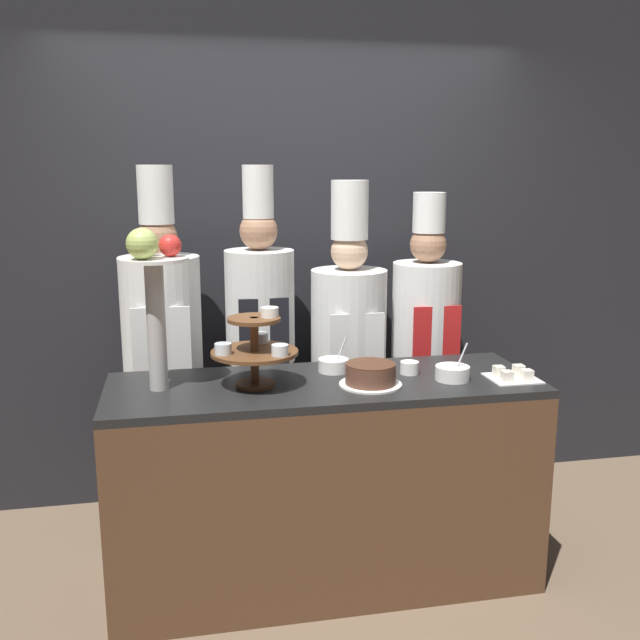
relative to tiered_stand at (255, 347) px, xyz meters
name	(u,v)px	position (x,y,z in m)	size (l,w,h in m)	color
ground_plane	(340,618)	(0.30, -0.31, -1.10)	(14.00, 14.00, 0.00)	brown
wall_back	(288,248)	(0.30, 1.01, 0.30)	(10.00, 0.06, 2.80)	#232328
buffet_counter	(324,482)	(0.30, 0.01, -0.64)	(1.85, 0.64, 0.93)	brown
tiered_stand	(255,347)	(0.00, 0.00, 0.00)	(0.37, 0.37, 0.34)	brown
fruit_pedestal	(153,282)	(-0.40, 0.02, 0.28)	(0.28, 0.28, 0.67)	#B2ADA8
cake_round	(371,375)	(0.48, -0.09, -0.12)	(0.27, 0.27, 0.10)	white
cup_white	(409,368)	(0.69, 0.05, -0.14)	(0.08, 0.08, 0.06)	white
cake_square_tray	(513,375)	(1.11, -0.12, -0.15)	(0.21, 0.20, 0.05)	white
serving_bowl_near	(452,373)	(0.85, -0.08, -0.14)	(0.15, 0.15, 0.16)	white
serving_bowl_far	(333,365)	(0.37, 0.15, -0.14)	(0.14, 0.14, 0.16)	white
chef_left	(163,343)	(-0.39, 0.64, -0.12)	(0.39, 0.39, 1.85)	#28282D
chef_center_left	(261,335)	(0.09, 0.64, -0.10)	(0.35, 0.35, 1.85)	black
chef_center_right	(349,343)	(0.56, 0.64, -0.16)	(0.39, 0.39, 1.77)	black
chef_right	(425,339)	(0.98, 0.64, -0.16)	(0.36, 0.36, 1.71)	#38332D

